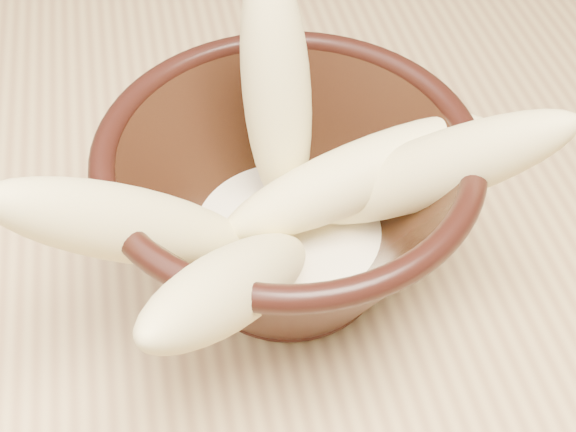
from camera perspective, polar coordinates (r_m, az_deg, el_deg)
name	(u,v)px	position (r m, az deg, el deg)	size (l,w,h in m)	color
table	(526,213)	(0.68, 16.55, 0.23)	(1.20, 0.80, 0.75)	tan
bowl	(288,204)	(0.46, 0.00, 0.83)	(0.21, 0.21, 0.12)	black
milk_puddle	(288,237)	(0.48, 0.00, -1.50)	(0.12, 0.12, 0.02)	#F7EAC6
banana_upright	(277,91)	(0.46, -0.82, 8.86)	(0.04, 0.04, 0.15)	#EEDB8C
banana_left	(135,226)	(0.41, -10.85, -0.68)	(0.04, 0.04, 0.17)	#EEDB8C
banana_right	(428,172)	(0.44, 9.95, 3.12)	(0.04, 0.04, 0.17)	#EEDB8C
banana_across	(356,177)	(0.46, 4.88, 2.79)	(0.04, 0.04, 0.16)	#EEDB8C
banana_front	(235,285)	(0.39, -3.78, -4.92)	(0.04, 0.04, 0.18)	#EEDB8C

